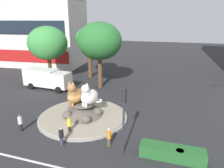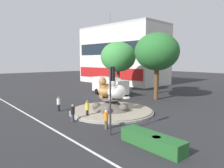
{
  "view_description": "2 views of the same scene",
  "coord_description": "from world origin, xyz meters",
  "px_view_note": "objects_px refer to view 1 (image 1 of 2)",
  "views": [
    {
      "loc": [
        8.49,
        -17.15,
        9.57
      ],
      "look_at": [
        2.89,
        0.67,
        3.68
      ],
      "focal_mm": 32.58,
      "sensor_mm": 36.0,
      "label": 1
    },
    {
      "loc": [
        17.45,
        -14.46,
        5.61
      ],
      "look_at": [
        -0.44,
        0.43,
        3.0
      ],
      "focal_mm": 34.42,
      "sensor_mm": 36.0,
      "label": 2
    }
  ],
  "objects_px": {
    "second_tree_near_tower": "(48,43)",
    "shophouse_block": "(34,33)",
    "pedestrian_orange_shirt": "(109,137)",
    "pedestrian_yellow_shirt": "(69,125)",
    "cat_statue_tabby": "(75,95)",
    "broadleaf_tree_behind_island": "(89,39)",
    "litter_bin": "(179,156)",
    "traffic_light_mast": "(124,110)",
    "delivery_box_truck": "(47,78)",
    "pedestrian_white_shirt": "(20,123)",
    "pedestrian_black_shirt": "(61,136)",
    "third_tree_left": "(100,41)",
    "cat_statue_white": "(89,96)"
  },
  "relations": [
    {
      "from": "broadleaf_tree_behind_island",
      "to": "second_tree_near_tower",
      "type": "distance_m",
      "value": 6.66
    },
    {
      "from": "cat_statue_tabby",
      "to": "pedestrian_yellow_shirt",
      "type": "relative_size",
      "value": 1.42
    },
    {
      "from": "traffic_light_mast",
      "to": "second_tree_near_tower",
      "type": "bearing_deg",
      "value": 42.06
    },
    {
      "from": "cat_statue_white",
      "to": "second_tree_near_tower",
      "type": "bearing_deg",
      "value": -113.11
    },
    {
      "from": "delivery_box_truck",
      "to": "litter_bin",
      "type": "relative_size",
      "value": 7.95
    },
    {
      "from": "cat_statue_tabby",
      "to": "cat_statue_white",
      "type": "relative_size",
      "value": 1.0
    },
    {
      "from": "pedestrian_black_shirt",
      "to": "traffic_light_mast",
      "type": "bearing_deg",
      "value": 173.93
    },
    {
      "from": "pedestrian_white_shirt",
      "to": "pedestrian_black_shirt",
      "type": "distance_m",
      "value": 4.75
    },
    {
      "from": "second_tree_near_tower",
      "to": "shophouse_block",
      "type": "bearing_deg",
      "value": 134.68
    },
    {
      "from": "pedestrian_yellow_shirt",
      "to": "pedestrian_white_shirt",
      "type": "xyz_separation_m",
      "value": [
        -4.42,
        -0.86,
        -0.08
      ]
    },
    {
      "from": "shophouse_block",
      "to": "third_tree_left",
      "type": "xyz_separation_m",
      "value": [
        19.77,
        -11.67,
        -0.08
      ]
    },
    {
      "from": "traffic_light_mast",
      "to": "shophouse_block",
      "type": "distance_m",
      "value": 37.45
    },
    {
      "from": "pedestrian_black_shirt",
      "to": "shophouse_block",
      "type": "bearing_deg",
      "value": -62.26
    },
    {
      "from": "third_tree_left",
      "to": "delivery_box_truck",
      "type": "bearing_deg",
      "value": -159.0
    },
    {
      "from": "delivery_box_truck",
      "to": "pedestrian_white_shirt",
      "type": "bearing_deg",
      "value": -63.51
    },
    {
      "from": "cat_statue_white",
      "to": "broadleaf_tree_behind_island",
      "type": "xyz_separation_m",
      "value": [
        -6.12,
        14.4,
        4.13
      ]
    },
    {
      "from": "pedestrian_yellow_shirt",
      "to": "litter_bin",
      "type": "distance_m",
      "value": 9.21
    },
    {
      "from": "second_tree_near_tower",
      "to": "litter_bin",
      "type": "bearing_deg",
      "value": -35.91
    },
    {
      "from": "second_tree_near_tower",
      "to": "pedestrian_yellow_shirt",
      "type": "bearing_deg",
      "value": -51.36
    },
    {
      "from": "traffic_light_mast",
      "to": "pedestrian_white_shirt",
      "type": "xyz_separation_m",
      "value": [
        -9.57,
        0.34,
        -2.73
      ]
    },
    {
      "from": "broadleaf_tree_behind_island",
      "to": "pedestrian_yellow_shirt",
      "type": "bearing_deg",
      "value": -72.28
    },
    {
      "from": "cat_statue_tabby",
      "to": "third_tree_left",
      "type": "distance_m",
      "value": 10.77
    },
    {
      "from": "cat_statue_white",
      "to": "pedestrian_white_shirt",
      "type": "xyz_separation_m",
      "value": [
        -4.88,
        -4.19,
        -1.57
      ]
    },
    {
      "from": "pedestrian_yellow_shirt",
      "to": "litter_bin",
      "type": "xyz_separation_m",
      "value": [
        9.15,
        -0.93,
        -0.46
      ]
    },
    {
      "from": "second_tree_near_tower",
      "to": "pedestrian_orange_shirt",
      "type": "distance_m",
      "value": 21.12
    },
    {
      "from": "pedestrian_white_shirt",
      "to": "delivery_box_truck",
      "type": "height_order",
      "value": "delivery_box_truck"
    },
    {
      "from": "second_tree_near_tower",
      "to": "broadleaf_tree_behind_island",
      "type": "bearing_deg",
      "value": 39.05
    },
    {
      "from": "traffic_light_mast",
      "to": "litter_bin",
      "type": "height_order",
      "value": "traffic_light_mast"
    },
    {
      "from": "cat_statue_white",
      "to": "pedestrian_black_shirt",
      "type": "bearing_deg",
      "value": 16.69
    },
    {
      "from": "second_tree_near_tower",
      "to": "pedestrian_yellow_shirt",
      "type": "distance_m",
      "value": 18.11
    },
    {
      "from": "pedestrian_yellow_shirt",
      "to": "pedestrian_orange_shirt",
      "type": "relative_size",
      "value": 1.08
    },
    {
      "from": "litter_bin",
      "to": "cat_statue_white",
      "type": "bearing_deg",
      "value": 153.94
    },
    {
      "from": "traffic_light_mast",
      "to": "pedestrian_black_shirt",
      "type": "relative_size",
      "value": 3.19
    },
    {
      "from": "cat_statue_white",
      "to": "pedestrian_yellow_shirt",
      "type": "height_order",
      "value": "cat_statue_white"
    },
    {
      "from": "shophouse_block",
      "to": "delivery_box_truck",
      "type": "bearing_deg",
      "value": -53.82
    },
    {
      "from": "cat_statue_white",
      "to": "second_tree_near_tower",
      "type": "xyz_separation_m",
      "value": [
        -11.28,
        10.21,
        3.74
      ]
    },
    {
      "from": "cat_statue_tabby",
      "to": "pedestrian_black_shirt",
      "type": "height_order",
      "value": "cat_statue_tabby"
    },
    {
      "from": "pedestrian_white_shirt",
      "to": "pedestrian_black_shirt",
      "type": "bearing_deg",
      "value": -41.81
    },
    {
      "from": "broadleaf_tree_behind_island",
      "to": "pedestrian_white_shirt",
      "type": "distance_m",
      "value": 19.49
    },
    {
      "from": "shophouse_block",
      "to": "pedestrian_white_shirt",
      "type": "bearing_deg",
      "value": -60.72
    },
    {
      "from": "cat_statue_tabby",
      "to": "broadleaf_tree_behind_island",
      "type": "distance_m",
      "value": 15.86
    },
    {
      "from": "third_tree_left",
      "to": "pedestrian_orange_shirt",
      "type": "xyz_separation_m",
      "value": [
        5.85,
        -13.63,
        -5.92
      ]
    },
    {
      "from": "second_tree_near_tower",
      "to": "pedestrian_black_shirt",
      "type": "relative_size",
      "value": 5.46
    },
    {
      "from": "pedestrian_orange_shirt",
      "to": "pedestrian_yellow_shirt",
      "type": "bearing_deg",
      "value": 56.85
    },
    {
      "from": "broadleaf_tree_behind_island",
      "to": "pedestrian_white_shirt",
      "type": "bearing_deg",
      "value": -86.18
    },
    {
      "from": "cat_statue_white",
      "to": "pedestrian_orange_shirt",
      "type": "height_order",
      "value": "cat_statue_white"
    },
    {
      "from": "pedestrian_yellow_shirt",
      "to": "delivery_box_truck",
      "type": "distance_m",
      "value": 13.73
    },
    {
      "from": "traffic_light_mast",
      "to": "pedestrian_white_shirt",
      "type": "relative_size",
      "value": 3.21
    },
    {
      "from": "pedestrian_yellow_shirt",
      "to": "broadleaf_tree_behind_island",
      "type": "bearing_deg",
      "value": 154.37
    },
    {
      "from": "second_tree_near_tower",
      "to": "delivery_box_truck",
      "type": "distance_m",
      "value": 5.9
    }
  ]
}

